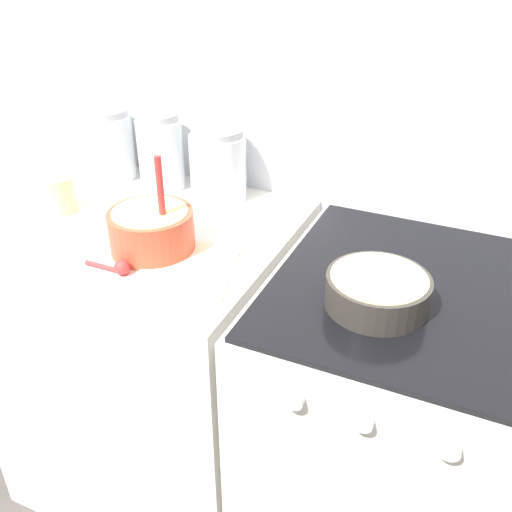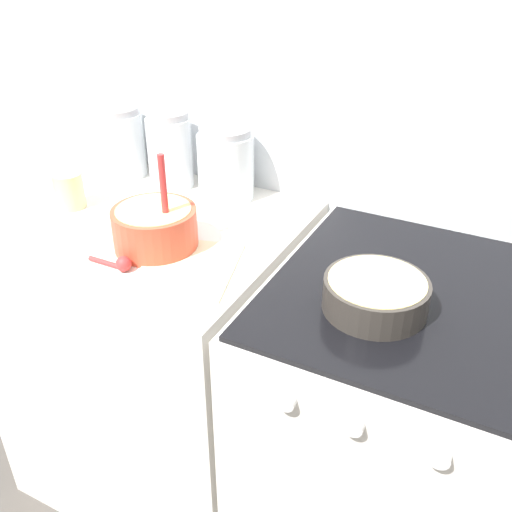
# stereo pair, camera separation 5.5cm
# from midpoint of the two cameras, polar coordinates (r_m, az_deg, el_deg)

# --- Properties ---
(wall_back) EXTENTS (4.53, 0.05, 2.40)m
(wall_back) POSITION_cam_midpoint_polar(r_m,az_deg,el_deg) (1.56, 9.33, 15.27)
(wall_back) COLOR silver
(wall_back) RESTS_ON ground_plane
(countertop_cabinet) EXTENTS (0.76, 0.67, 0.91)m
(countertop_cabinet) POSITION_cam_midpoint_polar(r_m,az_deg,el_deg) (1.78, -8.51, -9.88)
(countertop_cabinet) COLOR silver
(countertop_cabinet) RESTS_ON ground_plane
(stove) EXTENTS (0.75, 0.69, 0.91)m
(stove) POSITION_cam_midpoint_polar(r_m,az_deg,el_deg) (1.57, 16.49, -18.01)
(stove) COLOR white
(stove) RESTS_ON ground_plane
(mixing_bowl) EXTENTS (0.20, 0.20, 0.24)m
(mixing_bowl) POSITION_cam_midpoint_polar(r_m,az_deg,el_deg) (1.38, -8.95, 3.01)
(mixing_bowl) COLOR #D84C33
(mixing_bowl) RESTS_ON countertop_cabinet
(baking_pan) EXTENTS (0.21, 0.21, 0.07)m
(baking_pan) POSITION_cam_midpoint_polar(r_m,az_deg,el_deg) (1.18, 13.18, -3.72)
(baking_pan) COLOR #38332D
(baking_pan) RESTS_ON stove
(storage_jar_left) EXTENTS (0.15, 0.15, 0.21)m
(storage_jar_left) POSITION_cam_midpoint_polar(r_m,az_deg,el_deg) (1.82, -12.62, 10.65)
(storage_jar_left) COLOR silver
(storage_jar_left) RESTS_ON countertop_cabinet
(storage_jar_middle) EXTENTS (0.13, 0.13, 0.22)m
(storage_jar_middle) POSITION_cam_midpoint_polar(r_m,az_deg,el_deg) (1.71, -7.65, 9.99)
(storage_jar_middle) COLOR silver
(storage_jar_middle) RESTS_ON countertop_cabinet
(storage_jar_right) EXTENTS (0.16, 0.16, 0.20)m
(storage_jar_right) POSITION_cam_midpoint_polar(r_m,az_deg,el_deg) (1.62, -2.05, 8.73)
(storage_jar_right) COLOR silver
(storage_jar_right) RESTS_ON countertop_cabinet
(tin_can) EXTENTS (0.08, 0.08, 0.10)m
(tin_can) POSITION_cam_midpoint_polar(r_m,az_deg,el_deg) (1.64, -17.26, 6.27)
(tin_can) COLOR beige
(tin_can) RESTS_ON countertop_cabinet
(recipe_page) EXTENTS (0.27, 0.29, 0.01)m
(recipe_page) POSITION_cam_midpoint_polar(r_m,az_deg,el_deg) (1.31, -5.58, -1.14)
(recipe_page) COLOR beige
(recipe_page) RESTS_ON countertop_cabinet
(measuring_spoon) EXTENTS (0.12, 0.04, 0.04)m
(measuring_spoon) POSITION_cam_midpoint_polar(r_m,az_deg,el_deg) (1.32, -12.35, -0.76)
(measuring_spoon) COLOR red
(measuring_spoon) RESTS_ON countertop_cabinet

